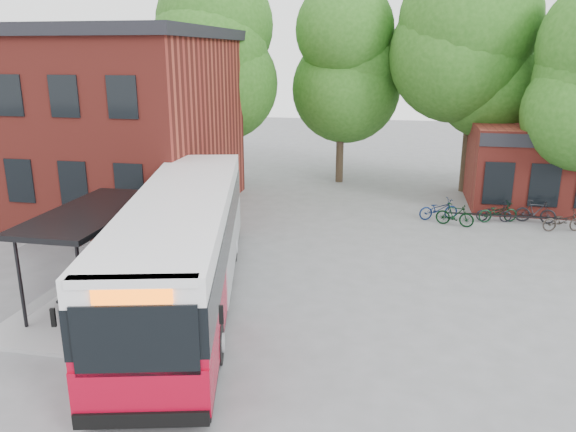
% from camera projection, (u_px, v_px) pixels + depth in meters
% --- Properties ---
extents(ground, '(100.00, 100.00, 0.00)m').
position_uv_depth(ground, '(247.00, 297.00, 17.67)').
color(ground, slate).
extents(station_building, '(18.40, 10.40, 8.50)m').
position_uv_depth(station_building, '(38.00, 120.00, 27.41)').
color(station_building, maroon).
rests_on(station_building, ground).
extents(bus_shelter, '(3.60, 7.00, 2.90)m').
position_uv_depth(bus_shelter, '(96.00, 255.00, 17.17)').
color(bus_shelter, black).
rests_on(bus_shelter, ground).
extents(bike_rail, '(5.20, 0.10, 0.38)m').
position_uv_depth(bike_rail, '(505.00, 219.00, 25.27)').
color(bike_rail, black).
rests_on(bike_rail, ground).
extents(tree_0, '(7.92, 7.92, 11.00)m').
position_uv_depth(tree_0, '(219.00, 87.00, 32.32)').
color(tree_0, '#245817').
rests_on(tree_0, ground).
extents(tree_1, '(7.92, 7.92, 10.40)m').
position_uv_depth(tree_1, '(341.00, 93.00, 32.02)').
color(tree_1, '#245817').
rests_on(tree_1, ground).
extents(tree_2, '(7.92, 7.92, 11.00)m').
position_uv_depth(tree_2, '(471.00, 90.00, 29.67)').
color(tree_2, '#245817').
rests_on(tree_2, ground).
extents(city_bus, '(5.90, 13.63, 3.39)m').
position_uv_depth(city_bus, '(185.00, 247.00, 17.07)').
color(city_bus, '#9E051D').
rests_on(city_bus, ground).
extents(bicycle_0, '(1.97, 1.29, 0.98)m').
position_uv_depth(bicycle_0, '(438.00, 209.00, 25.76)').
color(bicycle_0, '#0B1B43').
rests_on(bicycle_0, ground).
extents(bicycle_1, '(1.74, 0.94, 1.01)m').
position_uv_depth(bicycle_1, '(455.00, 215.00, 24.79)').
color(bicycle_1, black).
rests_on(bicycle_1, ground).
extents(bicycle_2, '(1.55, 0.58, 0.81)m').
position_uv_depth(bicycle_2, '(494.00, 213.00, 25.45)').
color(bicycle_2, black).
rests_on(bicycle_2, ground).
extents(bicycle_4, '(1.91, 1.14, 0.95)m').
position_uv_depth(bicycle_4, '(498.00, 212.00, 25.35)').
color(bicycle_4, black).
rests_on(bicycle_4, ground).
extents(bicycle_5, '(1.78, 0.75, 1.04)m').
position_uv_depth(bicycle_5, '(536.00, 212.00, 25.24)').
color(bicycle_5, black).
rests_on(bicycle_5, ground).
extents(bicycle_6, '(1.86, 1.02, 0.93)m').
position_uv_depth(bicycle_6, '(563.00, 221.00, 24.04)').
color(bicycle_6, '#2F2924').
rests_on(bicycle_6, ground).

